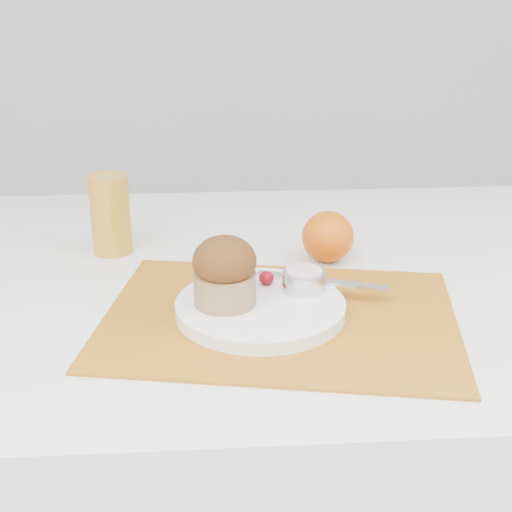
{
  "coord_description": "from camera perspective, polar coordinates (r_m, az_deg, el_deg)",
  "views": [
    {
      "loc": [
        -0.12,
        -0.89,
        1.16
      ],
      "look_at": [
        -0.06,
        -0.01,
        0.8
      ],
      "focal_mm": 50.0,
      "sensor_mm": 36.0,
      "label": 1
    }
  ],
  "objects": [
    {
      "name": "table",
      "position": [
        1.23,
        2.63,
        -17.49
      ],
      "size": [
        1.2,
        0.8,
        0.75
      ],
      "primitive_type": "cube",
      "color": "white",
      "rests_on": "ground"
    },
    {
      "name": "butter_knife",
      "position": [
        0.95,
        5.2,
        -2.0
      ],
      "size": [
        0.17,
        0.08,
        0.0
      ],
      "primitive_type": "cube",
      "rotation": [
        0.0,
        0.0,
        -0.37
      ],
      "color": "silver",
      "rests_on": "plate"
    },
    {
      "name": "raspberry_far",
      "position": [
        0.92,
        2.85,
        -2.28
      ],
      "size": [
        0.02,
        0.02,
        0.02
      ],
      "primitive_type": "ellipsoid",
      "color": "#4F0202",
      "rests_on": "plate"
    },
    {
      "name": "orange",
      "position": [
        1.06,
        5.76,
        1.54
      ],
      "size": [
        0.08,
        0.08,
        0.08
      ],
      "primitive_type": "sphere",
      "color": "#DA5E07",
      "rests_on": "table"
    },
    {
      "name": "juice_glass",
      "position": [
        1.11,
        -11.58,
        3.29
      ],
      "size": [
        0.08,
        0.08,
        0.12
      ],
      "primitive_type": "cylinder",
      "rotation": [
        0.0,
        0.0,
        0.32
      ],
      "color": "#C48C24",
      "rests_on": "table"
    },
    {
      "name": "cream",
      "position": [
        0.92,
        3.89,
        -1.28
      ],
      "size": [
        0.05,
        0.05,
        0.01
      ],
      "primitive_type": "cylinder",
      "rotation": [
        0.0,
        0.0,
        -0.05
      ],
      "color": "beige",
      "rests_on": "ramekin"
    },
    {
      "name": "muffin",
      "position": [
        0.87,
        -2.52,
        -1.26
      ],
      "size": [
        0.08,
        0.08,
        0.09
      ],
      "color": "#A77B50",
      "rests_on": "plate"
    },
    {
      "name": "placemat",
      "position": [
        0.9,
        1.91,
        -4.94
      ],
      "size": [
        0.49,
        0.4,
        0.0
      ],
      "primitive_type": "cube",
      "rotation": [
        0.0,
        0.0,
        -0.18
      ],
      "color": "#B06718",
      "rests_on": "table"
    },
    {
      "name": "raspberry_near",
      "position": [
        0.94,
        0.82,
        -1.76
      ],
      "size": [
        0.02,
        0.02,
        0.02
      ],
      "primitive_type": "ellipsoid",
      "color": "#59020B",
      "rests_on": "plate"
    },
    {
      "name": "ramekin",
      "position": [
        0.92,
        3.87,
        -1.97
      ],
      "size": [
        0.06,
        0.06,
        0.02
      ],
      "primitive_type": "cylinder",
      "rotation": [
        0.0,
        0.0,
        -0.0
      ],
      "color": "silver",
      "rests_on": "plate"
    },
    {
      "name": "plate",
      "position": [
        0.9,
        0.35,
        -4.15
      ],
      "size": [
        0.23,
        0.23,
        0.02
      ],
      "primitive_type": "cylinder",
      "rotation": [
        0.0,
        0.0,
        0.07
      ],
      "color": "white",
      "rests_on": "placemat"
    }
  ]
}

